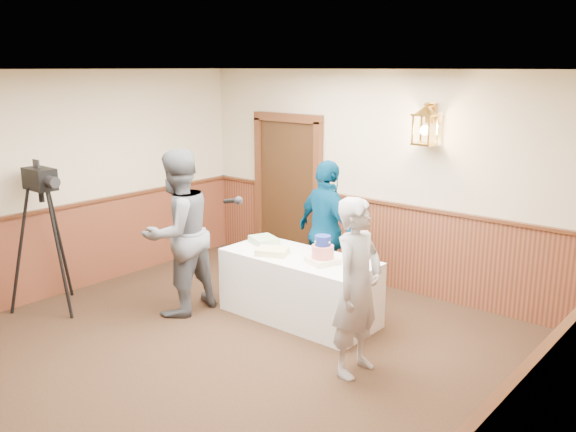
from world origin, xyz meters
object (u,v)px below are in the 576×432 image
at_px(baker, 357,287).
at_px(display_table, 299,287).
at_px(tv_camera_rig, 47,247).
at_px(interviewer, 178,233).
at_px(assistant_p, 327,232).
at_px(sheet_cake_yellow, 272,251).
at_px(sheet_cake_green, 264,240).
at_px(tiered_cake, 323,252).

bearing_deg(baker, display_table, 60.80).
relative_size(baker, tv_camera_rig, 0.99).
bearing_deg(baker, interviewer, 91.44).
distance_m(interviewer, assistant_p, 1.78).
xyz_separation_m(interviewer, assistant_p, (1.12, 1.38, -0.09)).
bearing_deg(baker, sheet_cake_yellow, 70.65).
xyz_separation_m(display_table, sheet_cake_green, (-0.64, 0.11, 0.41)).
height_order(tiered_cake, interviewer, interviewer).
relative_size(sheet_cake_green, assistant_p, 0.19).
bearing_deg(sheet_cake_green, assistant_p, 42.53).
relative_size(display_table, sheet_cake_green, 5.35).
bearing_deg(tiered_cake, interviewer, -155.66).
xyz_separation_m(tiered_cake, sheet_cake_yellow, (-0.63, -0.11, -0.09)).
bearing_deg(assistant_p, sheet_cake_green, 59.23).
bearing_deg(baker, assistant_p, 44.27).
height_order(baker, tv_camera_rig, tv_camera_rig).
bearing_deg(display_table, tv_camera_rig, -145.48).
bearing_deg(display_table, tiered_cake, -7.32).
height_order(sheet_cake_yellow, baker, baker).
height_order(sheet_cake_green, assistant_p, assistant_p).
height_order(sheet_cake_yellow, assistant_p, assistant_p).
relative_size(sheet_cake_green, tv_camera_rig, 0.20).
relative_size(sheet_cake_yellow, tv_camera_rig, 0.20).
bearing_deg(assistant_p, baker, 151.85).
distance_m(baker, assistant_p, 1.82).
distance_m(sheet_cake_green, baker, 2.00).
height_order(display_table, sheet_cake_yellow, sheet_cake_yellow).
bearing_deg(interviewer, sheet_cake_green, 146.77).
relative_size(display_table, sheet_cake_yellow, 5.20).
height_order(baker, assistant_p, assistant_p).
xyz_separation_m(display_table, tiered_cake, (0.36, -0.05, 0.50)).
bearing_deg(tiered_cake, baker, -35.50).
xyz_separation_m(baker, tv_camera_rig, (-3.66, -1.03, -0.08)).
bearing_deg(sheet_cake_green, tv_camera_rig, -135.20).
xyz_separation_m(display_table, tv_camera_rig, (-2.45, -1.69, 0.39)).
height_order(display_table, baker, baker).
xyz_separation_m(tiered_cake, interviewer, (-1.55, -0.70, 0.09)).
distance_m(baker, tv_camera_rig, 3.81).
distance_m(sheet_cake_yellow, tv_camera_rig, 2.67).
bearing_deg(tiered_cake, assistant_p, 122.99).
relative_size(display_table, baker, 1.06).
xyz_separation_m(display_table, interviewer, (-1.19, -0.75, 0.59)).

